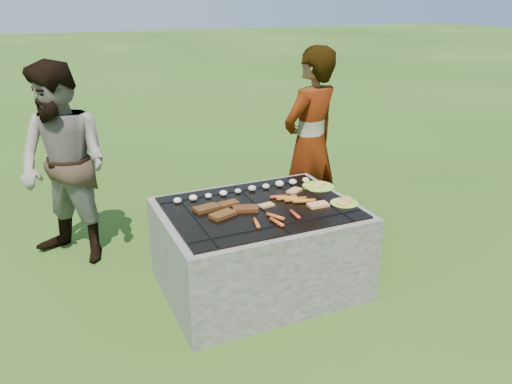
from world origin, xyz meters
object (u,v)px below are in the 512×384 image
Objects in this scene: bystander at (65,166)px; plate_near at (344,203)px; fire_pit at (259,250)px; cook at (310,144)px; plate_far at (318,187)px.

plate_near is at bearing 13.67° from bystander.
fire_pit is 1.11m from cook.
fire_pit is 1.57m from bystander.
cook reaches higher than plate_near.
plate_near is 0.15× the size of bystander.
plate_far is 1.25× the size of plate_near.
bystander is at bearing 146.03° from plate_near.
bystander is (-1.89, 0.33, -0.03)m from cook.
plate_near is 0.15× the size of cook.
cook reaches higher than plate_far.
fire_pit is 0.67m from plate_far.
bystander reaches higher than plate_near.
plate_near is at bearing -89.75° from plate_far.
plate_far is at bearing 22.43° from bystander.
plate_far is at bearing 16.91° from fire_pit.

